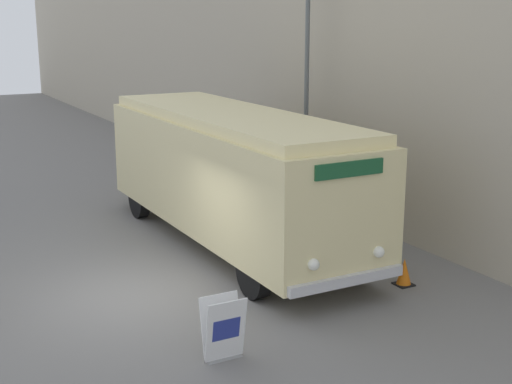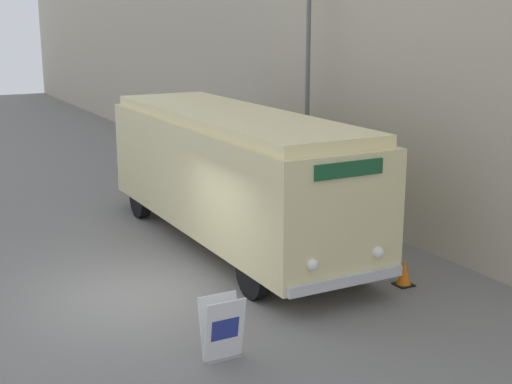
% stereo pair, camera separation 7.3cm
% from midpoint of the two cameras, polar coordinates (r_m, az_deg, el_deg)
% --- Properties ---
extents(ground_plane, '(80.00, 80.00, 0.00)m').
position_cam_midpoint_polar(ground_plane, '(14.32, -9.18, -8.21)').
color(ground_plane, slate).
extents(building_wall_right, '(0.30, 60.00, 8.99)m').
position_cam_midpoint_polar(building_wall_right, '(25.24, -2.00, 11.92)').
color(building_wall_right, '#B2A893').
rests_on(building_wall_right, ground_plane).
extents(vintage_bus, '(2.64, 9.48, 3.20)m').
position_cam_midpoint_polar(vintage_bus, '(16.82, -1.84, 1.77)').
color(vintage_bus, black).
rests_on(vintage_bus, ground_plane).
extents(sign_board, '(0.68, 0.39, 1.04)m').
position_cam_midpoint_polar(sign_board, '(11.54, -2.53, -10.91)').
color(sign_board, gray).
rests_on(sign_board, ground_plane).
extents(streetlamp, '(0.36, 0.36, 6.68)m').
position_cam_midpoint_polar(streetlamp, '(19.16, 4.30, 10.74)').
color(streetlamp, '#595E60').
rests_on(streetlamp, ground_plane).
extents(traffic_cone, '(0.36, 0.36, 0.57)m').
position_cam_midpoint_polar(traffic_cone, '(14.89, 11.91, -6.31)').
color(traffic_cone, black).
rests_on(traffic_cone, ground_plane).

